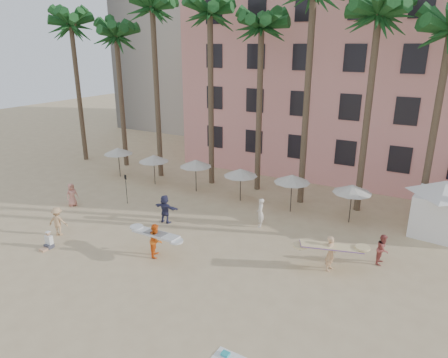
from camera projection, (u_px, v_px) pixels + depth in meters
ground at (140, 288)px, 19.16m from camera, size 120.00×120.00×0.00m
pink_hotel at (393, 82)px, 34.86m from camera, size 35.00×14.00×16.00m
palm_row at (279, 16)px, 27.19m from camera, size 44.40×5.40×16.30m
umbrella_row at (217, 167)px, 30.14m from camera, size 22.50×2.70×2.73m
cabana at (443, 203)px, 24.02m from camera, size 4.92×4.92×3.50m
carrier_yellow at (331, 251)px, 20.43m from camera, size 3.16×2.03×1.91m
carrier_white at (156, 239)px, 21.86m from camera, size 3.06×1.15×1.89m
beachgoers at (163, 215)px, 25.14m from camera, size 21.61×8.09×1.90m
paddle at (126, 185)px, 29.00m from camera, size 0.18×0.04×2.23m
seated_man at (48, 242)px, 22.89m from camera, size 0.44×0.77×1.00m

